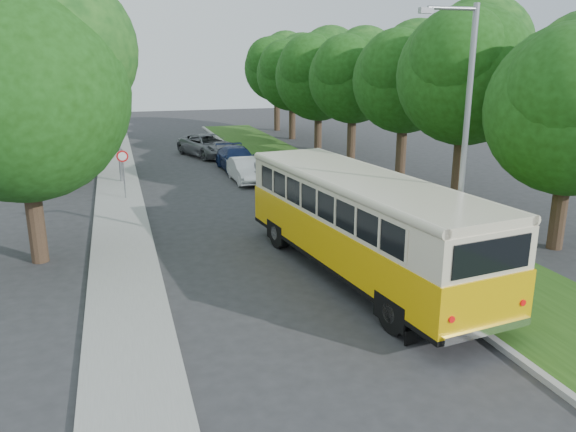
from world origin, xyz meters
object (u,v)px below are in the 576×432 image
object	(u,v)px
lamppost_far	(114,107)
car_silver	(266,173)
car_blue	(237,159)
car_white	(246,170)
lamppost_near	(462,145)
car_grey	(208,145)
vintage_bus	(361,226)

from	to	relation	value
lamppost_far	car_silver	bearing A→B (deg)	-19.94
lamppost_far	car_blue	xyz separation A→B (m)	(6.96, 1.72, -3.41)
car_blue	car_silver	bearing A→B (deg)	-83.77
lamppost_far	car_silver	world-z (taller)	lamppost_far
car_white	car_blue	bearing A→B (deg)	85.38
car_silver	car_white	bearing A→B (deg)	126.38
lamppost_far	car_white	distance (m)	7.73
lamppost_near	car_grey	xyz separation A→B (m)	(-2.79, 25.84, -3.60)
car_grey	car_white	bearing A→B (deg)	-104.84
lamppost_near	vintage_bus	size ratio (longest dim) A/B	0.72
car_silver	car_white	world-z (taller)	car_white
lamppost_far	car_grey	xyz separation A→B (m)	(6.12, 7.34, -3.34)
lamppost_far	car_white	xyz separation A→B (m)	(6.72, -1.61, -3.46)
lamppost_far	car_white	size ratio (longest dim) A/B	1.88
car_grey	car_blue	bearing A→B (deg)	-100.14
lamppost_far	car_silver	xyz separation A→B (m)	(7.58, -2.75, -3.47)
lamppost_near	car_silver	world-z (taller)	lamppost_near
car_silver	car_blue	world-z (taller)	car_blue
vintage_bus	car_blue	world-z (taller)	vintage_bus
lamppost_near	car_blue	bearing A→B (deg)	95.48
lamppost_near	car_grey	size ratio (longest dim) A/B	1.44
vintage_bus	car_silver	xyz separation A→B (m)	(0.61, 13.66, -1.00)
lamppost_near	car_silver	xyz separation A→B (m)	(-1.32, 15.75, -3.72)
lamppost_far	car_white	bearing A→B (deg)	-13.45
lamppost_near	car_white	xyz separation A→B (m)	(-2.18, 16.89, -3.71)
vintage_bus	lamppost_far	bearing A→B (deg)	105.74
car_white	car_blue	size ratio (longest dim) A/B	0.82
lamppost_far	car_blue	world-z (taller)	lamppost_far
car_silver	car_grey	size ratio (longest dim) A/B	0.68
lamppost_far	car_blue	bearing A→B (deg)	13.88
vintage_bus	car_white	size ratio (longest dim) A/B	2.78
lamppost_near	car_silver	bearing A→B (deg)	94.80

